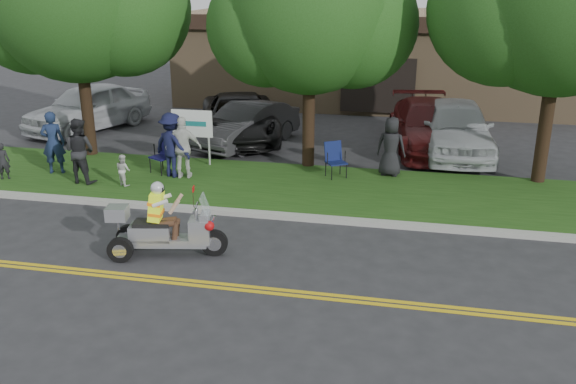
% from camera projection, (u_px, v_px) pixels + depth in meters
% --- Properties ---
extents(ground, '(120.00, 120.00, 0.00)m').
position_uv_depth(ground, '(218.00, 273.00, 11.81)').
color(ground, '#28282B').
rests_on(ground, ground).
extents(centerline_near, '(60.00, 0.10, 0.01)m').
position_uv_depth(centerline_near, '(208.00, 287.00, 11.28)').
color(centerline_near, gold).
rests_on(centerline_near, ground).
extents(centerline_far, '(60.00, 0.10, 0.01)m').
position_uv_depth(centerline_far, '(211.00, 283.00, 11.42)').
color(centerline_far, gold).
rests_on(centerline_far, ground).
extents(curb, '(60.00, 0.25, 0.12)m').
position_uv_depth(curb, '(257.00, 214.00, 14.61)').
color(curb, '#A8A89E').
rests_on(curb, ground).
extents(grass_verge, '(60.00, 4.00, 0.10)m').
position_uv_depth(grass_verge, '(277.00, 186.00, 16.60)').
color(grass_verge, '#1C4512').
rests_on(grass_verge, ground).
extents(commercial_building, '(18.00, 8.20, 4.00)m').
position_uv_depth(commercial_building, '(385.00, 56.00, 28.29)').
color(commercial_building, '#9E7F5B').
rests_on(commercial_building, ground).
extents(tree_mid, '(5.88, 4.80, 7.05)m').
position_uv_depth(tree_mid, '(312.00, 15.00, 16.92)').
color(tree_mid, '#332114').
rests_on(tree_mid, ground).
extents(business_sign, '(1.25, 0.06, 1.75)m').
position_uv_depth(business_sign, '(192.00, 126.00, 18.06)').
color(business_sign, silver).
rests_on(business_sign, ground).
extents(trike_scooter, '(2.43, 1.00, 1.59)m').
position_uv_depth(trike_scooter, '(162.00, 230.00, 12.41)').
color(trike_scooter, black).
rests_on(trike_scooter, ground).
extents(lawn_chair_a, '(0.77, 0.78, 1.07)m').
position_uv_depth(lawn_chair_a, '(164.00, 152.00, 17.48)').
color(lawn_chair_a, black).
rests_on(lawn_chair_a, grass_verge).
extents(lawn_chair_b, '(0.72, 0.73, 0.98)m').
position_uv_depth(lawn_chair_b, '(335.00, 157.00, 17.12)').
color(lawn_chair_b, black).
rests_on(lawn_chair_b, grass_verge).
extents(spectator_adult_left, '(0.76, 0.62, 1.80)m').
position_uv_depth(spectator_adult_left, '(53.00, 142.00, 17.29)').
color(spectator_adult_left, '#1A2748').
rests_on(spectator_adult_left, grass_verge).
extents(spectator_adult_mid, '(0.95, 0.78, 1.78)m').
position_uv_depth(spectator_adult_mid, '(80.00, 151.00, 16.48)').
color(spectator_adult_mid, black).
rests_on(spectator_adult_mid, grass_verge).
extents(spectator_adult_right, '(1.07, 0.59, 1.73)m').
position_uv_depth(spectator_adult_right, '(183.00, 148.00, 16.88)').
color(spectator_adult_right, silver).
rests_on(spectator_adult_right, grass_verge).
extents(spectator_chair_a, '(1.34, 1.06, 1.82)m').
position_uv_depth(spectator_chair_a, '(172.00, 145.00, 16.98)').
color(spectator_chair_a, '#131636').
rests_on(spectator_chair_a, grass_verge).
extents(spectator_chair_b, '(0.90, 0.66, 1.68)m').
position_uv_depth(spectator_chair_b, '(391.00, 147.00, 17.09)').
color(spectator_chair_b, black).
rests_on(spectator_chair_b, grass_verge).
extents(child_left, '(0.44, 0.37, 1.04)m').
position_uv_depth(child_left, '(3.00, 161.00, 16.88)').
color(child_left, black).
rests_on(child_left, grass_verge).
extents(child_right, '(0.53, 0.50, 0.86)m').
position_uv_depth(child_right, '(123.00, 170.00, 16.39)').
color(child_right, silver).
rests_on(child_right, grass_verge).
extents(parked_car_far_left, '(3.56, 5.49, 1.74)m').
position_uv_depth(parked_car_far_left, '(88.00, 107.00, 22.73)').
color(parked_car_far_left, silver).
rests_on(parked_car_far_left, ground).
extents(parked_car_left, '(2.99, 4.66, 1.45)m').
position_uv_depth(parked_car_left, '(247.00, 125.00, 20.64)').
color(parked_car_left, '#2B2B2D').
rests_on(parked_car_left, ground).
extents(parked_car_mid, '(4.25, 6.13, 1.55)m').
position_uv_depth(parked_car_mid, '(239.00, 118.00, 21.44)').
color(parked_car_mid, black).
rests_on(parked_car_mid, ground).
extents(parked_car_right, '(3.01, 5.75, 1.59)m').
position_uv_depth(parked_car_right, '(429.00, 126.00, 20.10)').
color(parked_car_right, '#501213').
rests_on(parked_car_right, ground).
extents(parked_car_far_right, '(2.41, 5.36, 1.79)m').
position_uv_depth(parked_car_far_right, '(456.00, 128.00, 19.48)').
color(parked_car_far_right, '#B9BDC1').
rests_on(parked_car_far_right, ground).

